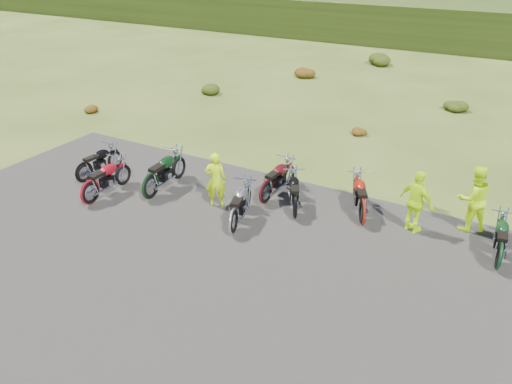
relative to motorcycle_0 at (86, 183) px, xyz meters
The scene contains 20 objects.
ground 6.70m from the motorcycle_0, ahead, with size 300.00×300.00×0.00m, color #394C19.
gravel_pad 7.12m from the motorcycle_0, 20.15° to the right, with size 20.00×12.00×0.04m, color black.
hill_slope 50.00m from the motorcycle_0, 82.32° to the left, with size 300.00×46.00×3.00m, color #2B3D14, non-canonical shape.
shrub_0 7.69m from the motorcycle_0, 133.78° to the left, with size 0.77×0.77×0.45m, color #662A0C.
shrub_1 11.12m from the motorcycle_0, 102.56° to the left, with size 1.03×1.03×0.61m, color #22350D.
shrub_2 16.16m from the motorcycle_0, 88.29° to the left, with size 1.30×1.30×0.77m, color #662A0C.
shrub_3 21.72m from the motorcycle_0, 81.04° to the left, with size 1.56×1.56×0.92m, color #22350D.
shrub_4 10.77m from the motorcycle_0, 54.32° to the left, with size 0.77×0.77×0.45m, color #662A0C.
shrub_5 16.79m from the motorcycle_0, 56.83° to the left, with size 1.03×1.03×0.61m, color #22350D.
motorcycle_0 is the anchor object (origin of this frame).
motorcycle_1 1.63m from the motorcycle_0, 37.32° to the right, with size 2.17×0.72×1.13m, color maroon, non-canonical shape.
motorcycle_2 2.65m from the motorcycle_0, ahead, with size 2.34×0.78×1.23m, color black, non-canonical shape.
motorcycle_3 5.93m from the motorcycle_0, ahead, with size 2.12×0.71×1.11m, color silver, non-canonical shape.
motorcycle_4 6.10m from the motorcycle_0, 15.67° to the left, with size 2.13×0.71×1.12m, color #4D0C10, non-canonical shape.
motorcycle_5 7.13m from the motorcycle_0, 10.23° to the left, with size 2.01×0.67×1.05m, color black, non-canonical shape.
motorcycle_6 9.00m from the motorcycle_0, 12.12° to the left, with size 2.11×0.70×1.11m, color #9F1B0B, non-canonical shape.
motorcycle_7 12.45m from the motorcycle_0, ahead, with size 1.98×0.66×1.04m, color #0E3317, non-canonical shape.
person_middle 4.79m from the motorcycle_0, ahead, with size 0.62×0.41×1.70m, color #C1EF0C.
person_right_a 11.87m from the motorcycle_0, 14.91° to the left, with size 0.92×0.71×1.88m, color #C1EF0C.
person_right_b 10.41m from the motorcycle_0, 12.23° to the left, with size 1.04×0.43×1.78m, color #C1EF0C.
Camera 1 is at (5.48, -9.68, 7.21)m, focal length 35.00 mm.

